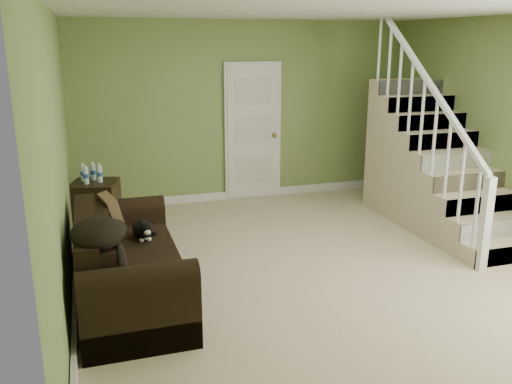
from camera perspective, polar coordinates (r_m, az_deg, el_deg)
floor at (r=5.86m, az=6.66°, el=-7.63°), size 5.00×5.50×0.01m
ceiling at (r=5.40m, az=7.56°, el=18.66°), size 5.00×5.50×0.01m
wall_back at (r=8.03m, az=-1.11°, el=8.44°), size 5.00×0.04×2.60m
wall_left at (r=5.00m, az=-20.03°, el=3.13°), size 0.04×5.50×2.60m
baseboard_back at (r=8.25m, az=-1.01°, el=-0.16°), size 5.00×0.04×0.12m
baseboard_left at (r=5.39m, az=-18.48°, el=-9.82°), size 0.04×5.50×0.12m
baseboard_right at (r=7.16m, az=25.10°, el=-4.17°), size 0.04×5.50×0.12m
door at (r=8.06m, az=-0.32°, el=6.35°), size 0.86×0.12×2.02m
staircase at (r=7.43m, az=17.93°, el=1.92°), size 1.00×2.51×2.82m
sofa at (r=5.11m, az=-13.61°, el=-7.74°), size 0.90×2.07×0.82m
side_table at (r=6.99m, az=-16.51°, el=-1.44°), size 0.65×0.65×0.87m
cat at (r=5.37m, az=-11.81°, el=-3.91°), size 0.26×0.50×0.24m
banana at (r=4.55m, az=-10.44°, el=-8.34°), size 0.07×0.21×0.06m
throw_pillow at (r=5.60m, az=-14.81°, el=-2.36°), size 0.27×0.44×0.42m
throw_blanket at (r=4.43m, az=-16.34°, el=-4.18°), size 0.45×0.57×0.23m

